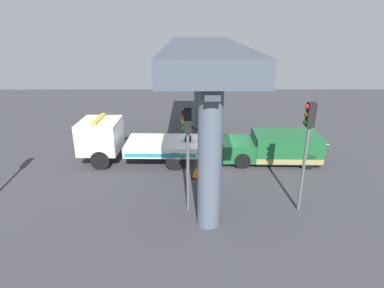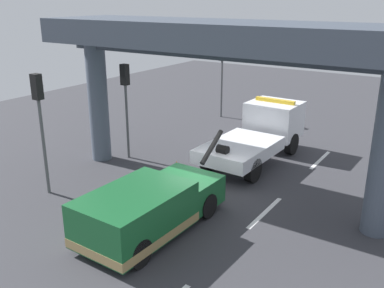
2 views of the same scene
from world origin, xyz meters
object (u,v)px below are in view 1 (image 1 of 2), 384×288
Objects in this scene: traffic_light_near at (308,135)px; traffic_light_far at (187,139)px; tow_truck_white at (127,140)px; towed_van_green at (275,148)px; traffic_cone_orange at (196,172)px.

traffic_light_near is 4.50m from traffic_light_far.
towed_van_green is (-8.04, 0.02, -0.42)m from tow_truck_white.
traffic_light_far reaches higher than tow_truck_white.
tow_truck_white reaches higher than towed_van_green.
tow_truck_white is at bearing -32.41° from traffic_light_near.
tow_truck_white is at bearing -56.18° from traffic_light_far.
traffic_cone_orange is at bearing -97.82° from traffic_light_far.
tow_truck_white is 9.50m from traffic_light_near.
traffic_cone_orange is (4.30, 1.98, -0.51)m from towed_van_green.
traffic_cone_orange is at bearing -36.00° from traffic_light_near.
traffic_light_far is 7.40× the size of traffic_cone_orange.
tow_truck_white is at bearing -28.13° from traffic_cone_orange.
tow_truck_white is 8.05m from towed_van_green.
traffic_light_far is (4.71, 4.95, 2.32)m from towed_van_green.
traffic_light_near reaches higher than traffic_light_far.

